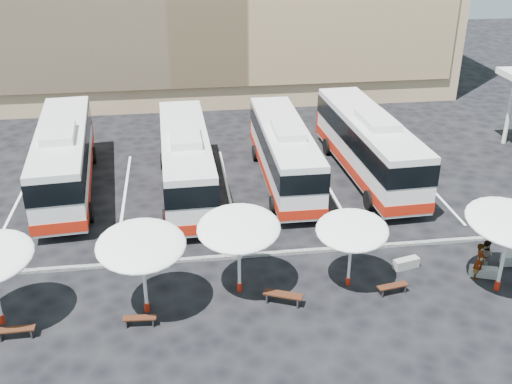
{
  "coord_description": "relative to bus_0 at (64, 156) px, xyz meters",
  "views": [
    {
      "loc": [
        -2.63,
        -23.77,
        15.34
      ],
      "look_at": [
        1.0,
        3.0,
        2.2
      ],
      "focal_mm": 42.0,
      "sensor_mm": 36.0,
      "label": 1
    }
  ],
  "objects": [
    {
      "name": "bus_0",
      "position": [
        0.0,
        0.0,
        0.0
      ],
      "size": [
        3.86,
        13.27,
        4.15
      ],
      "rotation": [
        0.0,
        0.0,
        0.08
      ],
      "color": "silver",
      "rests_on": "ground"
    },
    {
      "name": "conc_bench_1",
      "position": [
        19.97,
        -11.91,
        -1.89
      ],
      "size": [
        1.28,
        0.8,
        0.46
      ],
      "primitive_type": "cube",
      "rotation": [
        0.0,
        0.0,
        -0.35
      ],
      "color": "gray",
      "rests_on": "ground"
    },
    {
      "name": "bus_3",
      "position": [
        18.0,
        -0.39,
        0.01
      ],
      "size": [
        3.49,
        13.27,
        4.18
      ],
      "rotation": [
        0.0,
        0.0,
        0.04
      ],
      "color": "silver",
      "rests_on": "ground"
    },
    {
      "name": "bus_2",
      "position": [
        12.79,
        -0.55,
        -0.15
      ],
      "size": [
        2.9,
        12.19,
        3.87
      ],
      "rotation": [
        0.0,
        0.0,
        -0.0
      ],
      "color": "silver",
      "rests_on": "ground"
    },
    {
      "name": "wood_bench_0",
      "position": [
        -0.07,
        -13.5,
        -1.78
      ],
      "size": [
        1.46,
        0.42,
        0.45
      ],
      "rotation": [
        0.0,
        0.0,
        0.03
      ],
      "color": "black",
      "rests_on": "ground"
    },
    {
      "name": "sunshade_1",
      "position": [
        4.92,
        -12.48,
        1.05
      ],
      "size": [
        3.92,
        3.96,
        3.74
      ],
      "rotation": [
        0.0,
        0.0,
        0.1
      ],
      "color": "silver",
      "rests_on": "ground"
    },
    {
      "name": "passenger_0",
      "position": [
        19.66,
        -11.96,
        -1.25
      ],
      "size": [
        0.73,
        0.75,
        1.73
      ],
      "primitive_type": "imported",
      "rotation": [
        0.0,
        0.0,
        0.86
      ],
      "color": "black",
      "rests_on": "ground"
    },
    {
      "name": "ground",
      "position": [
        9.32,
        -9.33,
        -2.12
      ],
      "size": [
        120.0,
        120.0,
        0.0
      ],
      "primitive_type": "plane",
      "color": "black",
      "rests_on": "ground"
    },
    {
      "name": "sunshade_3",
      "position": [
        13.71,
        -11.73,
        0.65
      ],
      "size": [
        4.13,
        4.15,
        3.27
      ],
      "rotation": [
        0.0,
        0.0,
        -0.42
      ],
      "color": "silver",
      "rests_on": "ground"
    },
    {
      "name": "wood_bench_1",
      "position": [
        4.67,
        -13.39,
        -1.81
      ],
      "size": [
        1.35,
        0.44,
        0.41
      ],
      "rotation": [
        0.0,
        0.0,
        -0.07
      ],
      "color": "black",
      "rests_on": "ground"
    },
    {
      "name": "wood_bench_3",
      "position": [
        15.43,
        -12.64,
        -1.8
      ],
      "size": [
        1.42,
        0.6,
        0.42
      ],
      "rotation": [
        0.0,
        0.0,
        0.18
      ],
      "color": "black",
      "rests_on": "ground"
    },
    {
      "name": "sunshade_2",
      "position": [
        8.89,
        -11.56,
        1.01
      ],
      "size": [
        4.24,
        4.27,
        3.68
      ],
      "rotation": [
        0.0,
        0.0,
        -0.23
      ],
      "color": "silver",
      "rests_on": "ground"
    },
    {
      "name": "bus_1",
      "position": [
        6.94,
        -1.22,
        -0.08
      ],
      "size": [
        3.17,
        12.65,
        4.0
      ],
      "rotation": [
        0.0,
        0.0,
        0.02
      ],
      "color": "silver",
      "rests_on": "ground"
    },
    {
      "name": "sunshade_4",
      "position": [
        20.09,
        -12.98,
        1.22
      ],
      "size": [
        4.69,
        4.73,
        3.93
      ],
      "rotation": [
        0.0,
        0.0,
        0.29
      ],
      "color": "silver",
      "rests_on": "ground"
    },
    {
      "name": "curb_divider",
      "position": [
        9.32,
        -8.83,
        -2.05
      ],
      "size": [
        34.0,
        0.25,
        0.15
      ],
      "primitive_type": "cube",
      "color": "black",
      "rests_on": "ground"
    },
    {
      "name": "wood_bench_2",
      "position": [
        10.6,
        -12.73,
        -1.73
      ],
      "size": [
        1.7,
        1.06,
        0.51
      ],
      "rotation": [
        0.0,
        0.0,
        -0.41
      ],
      "color": "black",
      "rests_on": "ground"
    },
    {
      "name": "passenger_1",
      "position": [
        20.21,
        -11.41,
        -1.34
      ],
      "size": [
        0.94,
        0.96,
        1.56
      ],
      "primitive_type": "imported",
      "rotation": [
        0.0,
        0.0,
        2.27
      ],
      "color": "black",
      "rests_on": "ground"
    },
    {
      "name": "bay_lines",
      "position": [
        9.32,
        -1.33,
        -2.12
      ],
      "size": [
        24.15,
        12.0,
        0.01
      ],
      "color": "white",
      "rests_on": "ground"
    },
    {
      "name": "conc_bench_0",
      "position": [
        16.76,
        -10.75,
        -1.89
      ],
      "size": [
        1.29,
        0.7,
        0.46
      ],
      "primitive_type": "cube",
      "rotation": [
        0.0,
        0.0,
        0.25
      ],
      "color": "gray",
      "rests_on": "ground"
    }
  ]
}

